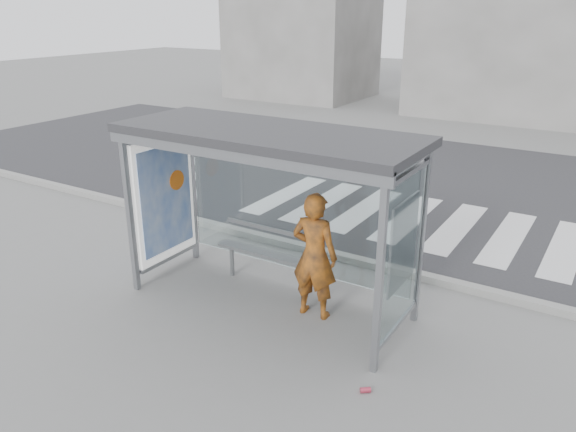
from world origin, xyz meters
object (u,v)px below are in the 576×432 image
object	(u,v)px
bus_shelter	(247,171)
person	(314,256)
bench	(268,253)
soda_can	(365,390)

from	to	relation	value
bus_shelter	person	world-z (taller)	bus_shelter
person	bench	bearing A→B (deg)	-25.00
soda_can	bench	bearing A→B (deg)	146.16
person	soda_can	bearing A→B (deg)	134.43
bus_shelter	bench	size ratio (longest dim) A/B	2.41
person	soda_can	world-z (taller)	person
bus_shelter	soda_can	xyz separation A→B (m)	(2.46, -1.19, -1.95)
person	soda_can	xyz separation A→B (m)	(1.37, -1.22, -0.88)
bench	soda_can	size ratio (longest dim) A/B	14.61
bus_shelter	soda_can	size ratio (longest dim) A/B	35.19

